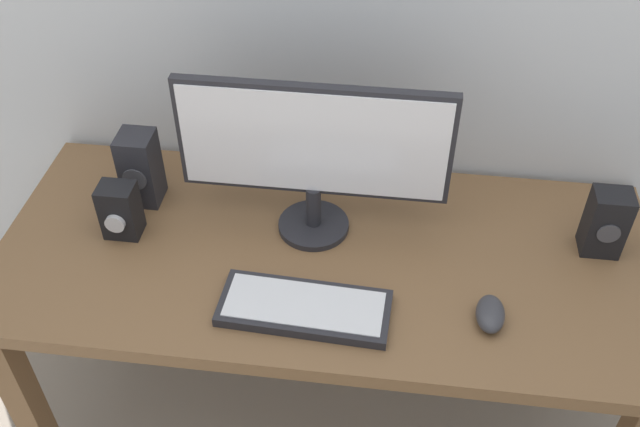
% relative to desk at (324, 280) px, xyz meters
% --- Properties ---
extents(ground_plane, '(6.00, 6.00, 0.00)m').
position_rel_desk_xyz_m(ground_plane, '(0.00, 0.00, -0.64)').
color(ground_plane, gray).
extents(desk, '(1.56, 0.68, 0.74)m').
position_rel_desk_xyz_m(desk, '(0.00, 0.00, 0.00)').
color(desk, brown).
rests_on(desk, ground_plane).
extents(monitor, '(0.62, 0.17, 0.40)m').
position_rel_desk_xyz_m(monitor, '(-0.04, 0.09, 0.33)').
color(monitor, '#232328').
rests_on(monitor, desk).
extents(keyboard_primary, '(0.38, 0.17, 0.03)m').
position_rel_desk_xyz_m(keyboard_primary, '(-0.02, -0.19, 0.11)').
color(keyboard_primary, '#232328').
rests_on(keyboard_primary, desk).
extents(mouse, '(0.07, 0.11, 0.04)m').
position_rel_desk_xyz_m(mouse, '(0.38, -0.16, 0.12)').
color(mouse, '#333338').
rests_on(mouse, desk).
extents(speaker_right, '(0.09, 0.08, 0.17)m').
position_rel_desk_xyz_m(speaker_right, '(0.64, 0.09, 0.18)').
color(speaker_right, black).
rests_on(speaker_right, desk).
extents(speaker_left, '(0.09, 0.09, 0.19)m').
position_rel_desk_xyz_m(speaker_left, '(-0.48, 0.14, 0.20)').
color(speaker_left, '#232328').
rests_on(speaker_left, desk).
extents(audio_controller, '(0.09, 0.08, 0.14)m').
position_rel_desk_xyz_m(audio_controller, '(-0.49, 0.01, 0.17)').
color(audio_controller, black).
rests_on(audio_controller, desk).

